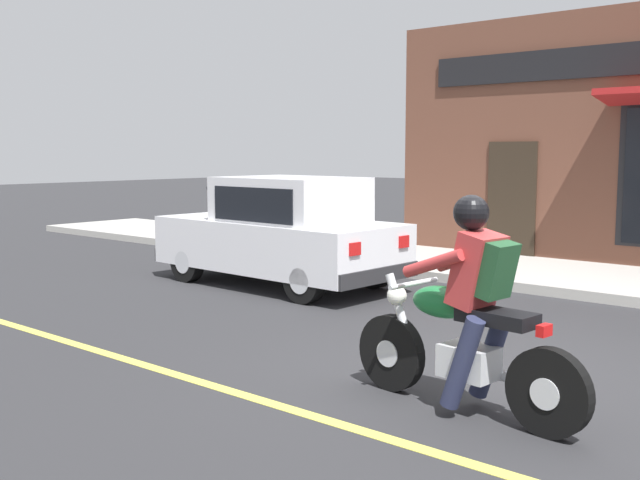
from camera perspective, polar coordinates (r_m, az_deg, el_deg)
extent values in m
plane|color=#2B2B2D|center=(6.74, 13.73, -10.07)|extent=(80.00, 80.00, 0.00)
cube|color=#ADAAA3|center=(12.39, 11.75, -2.01)|extent=(2.60, 22.00, 0.14)
cube|color=#D1C64C|center=(7.35, -14.96, -8.65)|extent=(0.12, 19.80, 0.01)
cube|color=#2D2319|center=(13.43, 14.38, 2.79)|extent=(0.04, 0.90, 2.10)
cylinder|color=black|center=(6.15, 5.46, -8.53)|extent=(0.16, 0.63, 0.62)
cylinder|color=silver|center=(6.15, 5.46, -8.53)|extent=(0.14, 0.23, 0.22)
cylinder|color=black|center=(5.38, 17.02, -11.05)|extent=(0.16, 0.63, 0.62)
cylinder|color=silver|center=(5.38, 17.02, -11.05)|extent=(0.14, 0.23, 0.22)
cube|color=silver|center=(5.68, 11.27, -9.07)|extent=(0.32, 0.43, 0.24)
ellipsoid|color=#196B33|center=(5.73, 9.31, -4.68)|extent=(0.35, 0.55, 0.24)
cube|color=black|center=(5.47, 13.34, -5.75)|extent=(0.32, 0.58, 0.10)
cylinder|color=silver|center=(6.01, 6.22, -5.80)|extent=(0.10, 0.33, 0.68)
cylinder|color=silver|center=(5.88, 7.15, -3.31)|extent=(0.56, 0.10, 0.04)
sphere|color=silver|center=(6.01, 5.87, -4.24)|extent=(0.16, 0.16, 0.16)
cylinder|color=silver|center=(5.64, 15.58, -10.39)|extent=(0.14, 0.56, 0.08)
cube|color=red|center=(5.29, 16.71, -6.61)|extent=(0.13, 0.07, 0.08)
cylinder|color=#282D4C|center=(5.49, 10.79, -9.20)|extent=(0.17, 0.36, 0.71)
cylinder|color=#282D4C|center=(5.78, 12.89, -8.44)|extent=(0.17, 0.36, 0.71)
cube|color=#B23333|center=(5.51, 11.86, -2.24)|extent=(0.37, 0.36, 0.57)
cylinder|color=#B23333|center=(5.48, 8.61, -1.79)|extent=(0.14, 0.53, 0.26)
cylinder|color=#B23333|center=(5.80, 11.03, -1.37)|extent=(0.14, 0.53, 0.26)
sphere|color=black|center=(5.50, 11.45, 2.06)|extent=(0.26, 0.26, 0.26)
cube|color=#1E4728|center=(5.42, 13.26, -2.21)|extent=(0.30, 0.27, 0.42)
cylinder|color=black|center=(11.29, -10.09, -1.64)|extent=(0.20, 0.61, 0.60)
cylinder|color=silver|center=(11.29, -10.09, -1.64)|extent=(0.21, 0.34, 0.33)
cylinder|color=black|center=(12.22, -4.73, -0.93)|extent=(0.20, 0.61, 0.60)
cylinder|color=silver|center=(12.22, -4.73, -0.93)|extent=(0.21, 0.34, 0.33)
cylinder|color=black|center=(9.53, -1.23, -3.09)|extent=(0.20, 0.61, 0.60)
cylinder|color=silver|center=(9.53, -1.23, -3.09)|extent=(0.21, 0.34, 0.33)
cylinder|color=black|center=(10.60, 4.15, -2.10)|extent=(0.20, 0.61, 0.60)
cylinder|color=silver|center=(10.60, 4.15, -2.10)|extent=(0.21, 0.34, 0.33)
cube|color=silver|center=(10.82, -3.21, -0.30)|extent=(1.76, 3.75, 0.70)
cube|color=silver|center=(10.59, -2.28, 3.02)|extent=(1.50, 1.94, 0.66)
cube|color=black|center=(11.22, -5.45, 2.95)|extent=(1.34, 0.39, 0.51)
cube|color=black|center=(10.09, -5.18, 2.70)|extent=(0.08, 1.52, 0.46)
cube|color=black|center=(11.11, 0.35, 3.10)|extent=(0.08, 1.52, 0.46)
cube|color=silver|center=(11.89, -11.27, 0.79)|extent=(0.24, 0.05, 0.14)
cube|color=red|center=(9.18, 2.66, -0.69)|extent=(0.20, 0.05, 0.16)
cube|color=silver|center=(12.52, -7.52, 1.16)|extent=(0.24, 0.05, 0.14)
cube|color=red|center=(9.98, 6.39, -0.12)|extent=(0.20, 0.05, 0.16)
cube|color=#28282B|center=(12.22, -9.23, -0.76)|extent=(1.61, 0.17, 0.20)
cube|color=#28282B|center=(9.65, 4.44, -2.68)|extent=(1.61, 0.17, 0.20)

